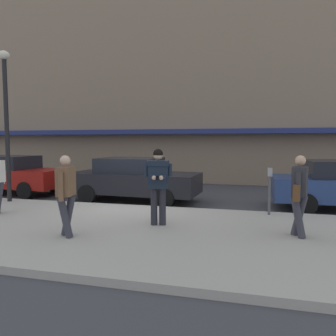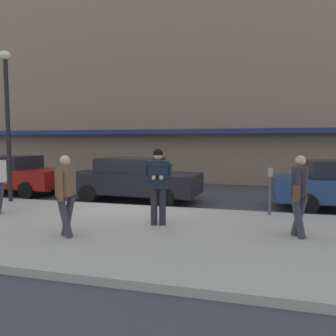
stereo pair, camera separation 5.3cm
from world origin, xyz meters
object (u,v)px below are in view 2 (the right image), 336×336
(parked_sedan_near, at_px, (12,174))
(man_texting_on_phone, at_px, (158,178))
(pedestrian_dark_coat, at_px, (66,190))
(parking_meter, at_px, (270,184))
(street_lamp_post, at_px, (7,110))
(parked_sedan_mid, at_px, (134,179))
(pedestrian_with_bag, at_px, (299,191))

(parked_sedan_near, xyz_separation_m, man_texting_on_phone, (7.32, -3.84, 0.46))
(man_texting_on_phone, relative_size, pedestrian_dark_coat, 1.06)
(parked_sedan_near, xyz_separation_m, parking_meter, (9.92, -2.05, 0.18))
(man_texting_on_phone, distance_m, street_lamp_post, 6.20)
(parked_sedan_mid, distance_m, man_texting_on_phone, 3.99)
(parked_sedan_mid, relative_size, man_texting_on_phone, 2.55)
(parked_sedan_near, relative_size, street_lamp_post, 0.94)
(street_lamp_post, distance_m, parking_meter, 8.53)
(street_lamp_post, bearing_deg, parked_sedan_mid, 24.86)
(street_lamp_post, relative_size, parking_meter, 3.84)
(parked_sedan_near, height_order, pedestrian_dark_coat, pedestrian_dark_coat)
(parked_sedan_mid, distance_m, pedestrian_with_bag, 6.21)
(pedestrian_with_bag, bearing_deg, parked_sedan_mid, 143.53)
(parked_sedan_near, xyz_separation_m, pedestrian_with_bag, (10.41, -4.05, 0.32))
(parked_sedan_near, height_order, parking_meter, parked_sedan_near)
(pedestrian_with_bag, xyz_separation_m, parking_meter, (-0.48, 2.01, -0.14))
(pedestrian_dark_coat, distance_m, parking_meter, 5.25)
(parked_sedan_near, height_order, pedestrian_with_bag, pedestrian_with_bag)
(man_texting_on_phone, bearing_deg, pedestrian_dark_coat, -139.06)
(pedestrian_with_bag, height_order, street_lamp_post, street_lamp_post)
(parking_meter, bearing_deg, street_lamp_post, -179.65)
(parked_sedan_mid, xyz_separation_m, man_texting_on_phone, (1.91, -3.47, 0.46))
(parked_sedan_mid, xyz_separation_m, pedestrian_with_bag, (4.99, -3.69, 0.32))
(parked_sedan_near, distance_m, parking_meter, 10.13)
(pedestrian_with_bag, bearing_deg, parking_meter, 103.53)
(pedestrian_dark_coat, bearing_deg, parked_sedan_near, 137.72)
(parked_sedan_near, xyz_separation_m, parked_sedan_mid, (5.42, -0.37, 0.00))
(street_lamp_post, bearing_deg, parking_meter, 0.35)
(parked_sedan_near, xyz_separation_m, pedestrian_dark_coat, (5.74, -5.22, 0.32))
(parking_meter, bearing_deg, parked_sedan_mid, 159.54)
(street_lamp_post, bearing_deg, pedestrian_dark_coat, -37.55)
(parked_sedan_mid, xyz_separation_m, parking_meter, (4.51, -1.68, 0.18))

